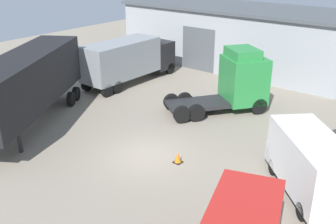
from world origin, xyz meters
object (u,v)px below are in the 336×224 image
Objects in this scene: box_truck_black at (129,59)px; traffic_cone at (178,158)px; container_trailer_orange at (27,82)px; delivery_van_white at (309,162)px; tractor_unit_green at (237,81)px.

box_truck_black is 14.91× the size of traffic_cone.
delivery_van_white is at bearing 70.83° from container_trailer_orange.
box_truck_black reaches higher than traffic_cone.
box_truck_black is at bearing 25.40° from delivery_van_white.
container_trailer_orange is at bearing -168.32° from traffic_cone.
box_truck_black is (-9.20, -0.19, -0.01)m from tractor_unit_green.
tractor_unit_green reaches higher than traffic_cone.
delivery_van_white is at bearing -96.64° from tractor_unit_green.
container_trailer_orange is 9.71m from traffic_cone.
traffic_cone is (1.30, -7.77, -1.63)m from tractor_unit_green.
delivery_van_white is 6.02m from traffic_cone.
tractor_unit_green reaches higher than box_truck_black.
tractor_unit_green reaches higher than delivery_van_white.
tractor_unit_green is 9.20m from box_truck_black.
delivery_van_white is at bearing -110.79° from box_truck_black.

